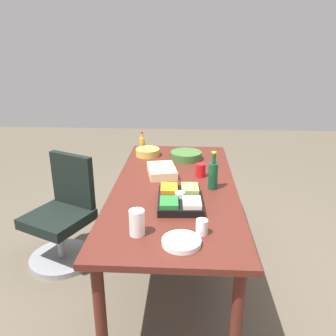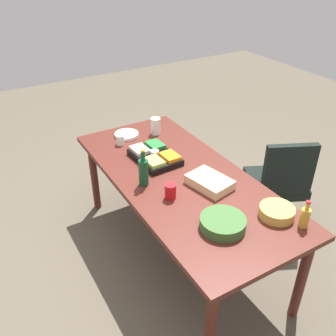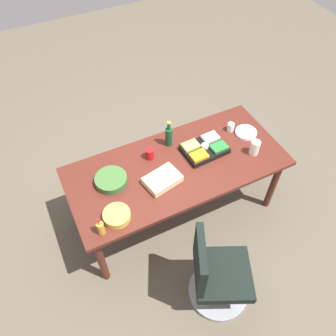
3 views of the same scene
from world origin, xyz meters
name	(u,v)px [view 2 (image 2 of 3)]	position (x,y,z in m)	size (l,w,h in m)	color
ground_plane	(179,251)	(0.00, 0.00, 0.00)	(10.00, 10.00, 0.00)	brown
conference_table	(180,185)	(0.00, 0.00, 0.70)	(2.10, 0.95, 0.78)	#4F1F17
office_chair	(276,192)	(-0.11, -0.98, 0.36)	(0.64, 0.64, 0.93)	gray
veggie_tray	(155,156)	(0.33, 0.05, 0.82)	(0.43, 0.32, 0.09)	black
mayo_jar	(156,126)	(0.75, -0.19, 0.86)	(0.09, 0.09, 0.16)	white
dressing_bottle	(305,217)	(-0.88, -0.37, 0.86)	(0.06, 0.06, 0.20)	gold
sheet_cake	(210,182)	(-0.21, -0.12, 0.82)	(0.32, 0.22, 0.07)	beige
paper_cup	(120,140)	(0.72, 0.18, 0.83)	(0.07, 0.07, 0.09)	white
red_solo_cup	(170,191)	(-0.19, 0.21, 0.84)	(0.08, 0.08, 0.11)	red
salad_bowl	(223,223)	(-0.63, 0.08, 0.82)	(0.29, 0.29, 0.07)	#3A632E
paper_plate_stack	(127,135)	(0.84, 0.07, 0.80)	(0.22, 0.22, 0.03)	white
chip_bowl	(277,212)	(-0.72, -0.29, 0.82)	(0.23, 0.23, 0.07)	gold
wine_bottle	(144,171)	(0.05, 0.29, 0.90)	(0.09, 0.09, 0.29)	#134728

